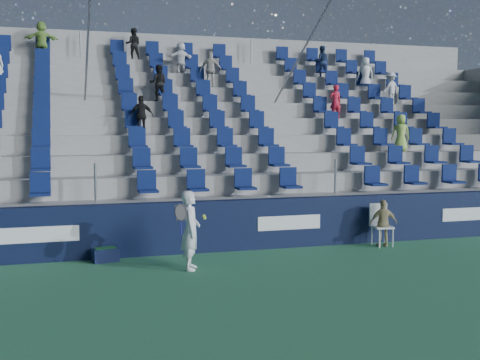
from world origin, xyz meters
name	(u,v)px	position (x,y,z in m)	size (l,w,h in m)	color
ground	(273,283)	(0.00, 0.00, 0.00)	(70.00, 70.00, 0.00)	#32754B
sponsor_wall	(228,225)	(0.00, 3.15, 0.60)	(24.00, 0.32, 1.20)	black
grandstand	(184,152)	(0.00, 8.24, 2.14)	(24.00, 8.17, 6.63)	#A0A09B
tennis_player	(191,230)	(-1.25, 1.50, 0.81)	(0.69, 0.67, 1.62)	silver
line_judge_chair	(380,222)	(3.77, 2.66, 0.59)	(0.51, 0.52, 1.04)	white
line_judge	(383,223)	(3.77, 2.50, 0.58)	(0.68, 0.28, 1.15)	tan
ball_bin	(105,254)	(-2.87, 2.75, 0.17)	(0.60, 0.45, 0.31)	#10183C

